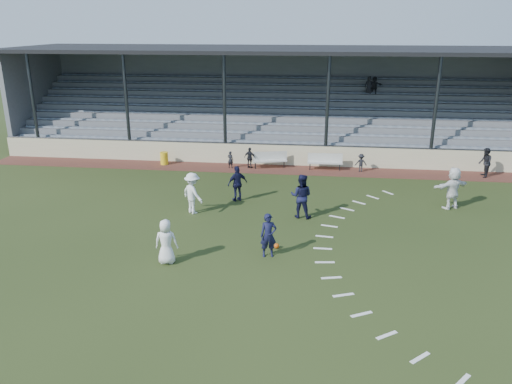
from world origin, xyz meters
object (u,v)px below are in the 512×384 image
bench_right (325,160)px  player_navy_lead (268,235)px  bench_left (270,158)px  football (277,246)px  player_white_lead (166,242)px  trash_bin (164,158)px  official (485,163)px

bench_right → player_navy_lead: (-2.12, -11.63, 0.23)m
bench_left → football: size_ratio=10.14×
bench_left → bench_right: bearing=-15.2°
bench_left → player_white_lead: player_white_lead is taller
trash_bin → official: (18.23, -0.34, 0.44)m
bench_right → player_white_lead: size_ratio=1.23×
bench_left → player_navy_lead: 11.69m
player_white_lead → official: official is taller
bench_right → football: 11.12m
trash_bin → player_navy_lead: bearing=-57.3°
player_navy_lead → player_white_lead: bearing=-177.9°
bench_left → player_navy_lead: size_ratio=1.25×
bench_right → player_navy_lead: size_ratio=1.23×
official → football: bearing=-39.0°
trash_bin → official: bearing=-1.1°
player_white_lead → official: bearing=-144.6°
bench_right → football: bearing=-101.8°
bench_left → football: (1.32, -10.96, -0.48)m
bench_left → bench_right: size_ratio=1.01×
bench_left → player_navy_lead: (1.07, -11.64, 0.23)m
bench_right → football: bench_right is taller
trash_bin → player_navy_lead: size_ratio=0.46×
bench_right → player_white_lead: 13.81m
official → bench_right: bearing=-86.6°
bench_left → bench_right: 3.19m
player_white_lead → official: 18.82m
bench_right → trash_bin: bearing=178.1°
bench_right → trash_bin: (-9.55, -0.04, -0.19)m
bench_right → official: bearing=-4.6°
bench_right → football: (-1.87, -10.95, -0.48)m
trash_bin → player_white_lead: 13.18m
trash_bin → player_white_lead: bearing=-72.6°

